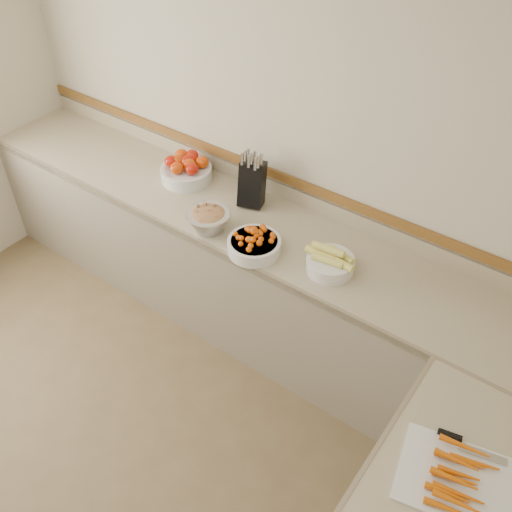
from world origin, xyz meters
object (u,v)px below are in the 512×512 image
Objects in this scene: corn_bowl at (330,262)px; rhubarb_bowl at (209,219)px; tomato_bowl at (186,169)px; cherry_tomato_bowl at (254,243)px; cutting_board at (458,479)px; knife_block at (252,183)px.

rhubarb_bowl is at bearing -171.15° from corn_bowl.
tomato_bowl is 1.28× the size of rhubarb_bowl.
cherry_tomato_bowl reaches higher than rhubarb_bowl.
cutting_board is at bearing -23.80° from cherry_tomato_bowl.
corn_bowl is at bearing 15.61° from cherry_tomato_bowl.
knife_block is 1.38× the size of rhubarb_bowl.
tomato_bowl is at bearing 156.60° from cutting_board.
rhubarb_bowl is (0.46, -0.33, 0.00)m from tomato_bowl.
knife_block reaches higher than tomato_bowl.
cutting_board is (1.75, -0.63, -0.06)m from rhubarb_bowl.
corn_bowl is at bearing 143.44° from cutting_board.
cherry_tomato_bowl is (0.78, -0.33, -0.02)m from tomato_bowl.
knife_block is 1.25× the size of corn_bowl.
rhubarb_bowl is (-0.04, -0.37, -0.07)m from knife_block.
tomato_bowl is at bearing -175.38° from knife_block.
cherry_tomato_bowl reaches higher than tomato_bowl.
tomato_bowl is (-0.50, -0.04, -0.07)m from knife_block.
cherry_tomato_bowl is 1.56m from cutting_board.
corn_bowl is (0.70, -0.25, -0.09)m from knife_block.
tomato_bowl reaches higher than rhubarb_bowl.
tomato_bowl is 0.85m from cherry_tomato_bowl.
rhubarb_bowl is at bearing -96.74° from knife_block.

